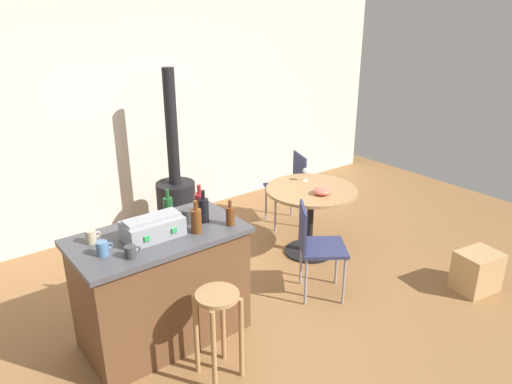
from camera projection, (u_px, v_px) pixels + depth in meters
ground_plane at (244, 319)px, 4.14m from camera, size 8.80×8.80×0.00m
back_wall at (117, 115)px, 5.40m from camera, size 8.00×0.10×2.70m
kitchen_island at (162, 286)px, 3.77m from camera, size 1.29×0.72×0.92m
wooden_stool at (218, 318)px, 3.36m from camera, size 0.31×0.31×0.68m
dining_table at (311, 204)px, 5.03m from camera, size 0.94×0.94×0.74m
folding_chair_near at (316, 243)px, 4.31m from camera, size 0.56×0.56×0.88m
folding_chair_far at (290, 184)px, 5.76m from camera, size 0.51×0.51×0.86m
wood_stove at (176, 197)px, 5.47m from camera, size 0.44×0.45×1.91m
toolbox at (153, 227)px, 3.52m from camera, size 0.43×0.25×0.17m
bottle_0 at (200, 204)px, 3.86m from camera, size 0.08×0.08×0.27m
bottle_1 at (196, 220)px, 3.59m from camera, size 0.08×0.08×0.25m
bottle_2 at (204, 210)px, 3.76m from camera, size 0.08×0.08×0.26m
bottle_3 at (168, 208)px, 3.79m from camera, size 0.07×0.07×0.26m
bottle_4 at (230, 216)px, 3.71m from camera, size 0.07×0.07×0.21m
cup_0 at (103, 248)px, 3.28m from camera, size 0.12×0.08×0.10m
cup_1 at (131, 252)px, 3.25m from camera, size 0.11×0.08×0.08m
cup_2 at (187, 216)px, 3.76m from camera, size 0.12×0.08×0.11m
cup_3 at (91, 237)px, 3.44m from camera, size 0.11×0.07×0.10m
wine_glass at (306, 171)px, 5.15m from camera, size 0.07×0.07×0.14m
serving_bowl at (322, 191)px, 4.81m from camera, size 0.18×0.18×0.07m
cardboard_box at (477, 271)px, 4.50m from camera, size 0.43×0.36×0.38m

